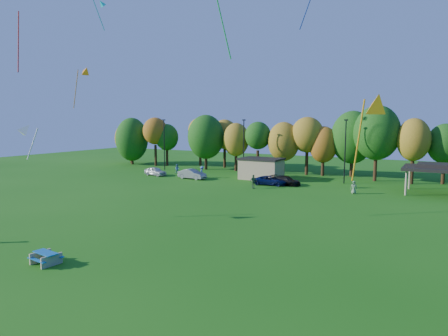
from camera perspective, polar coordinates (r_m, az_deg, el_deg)
The scene contains 18 objects.
ground at distance 24.43m, azimuth -10.21°, elevation -14.91°, with size 160.00×160.00×0.00m, color #19600F.
tree_line at distance 64.90m, azimuth 15.39°, elevation 3.91°, with size 93.57×10.55×11.15m.
lamp_posts at distance 58.91m, azimuth 16.92°, elevation 2.59°, with size 64.50×0.25×9.09m.
utility_building at distance 61.06m, azimuth 5.34°, elevation -0.08°, with size 6.30×4.30×3.25m.
pavilion at distance 54.72m, azimuth 28.52°, elevation -0.02°, with size 8.20×6.20×3.77m.
picnic_table at distance 28.05m, azimuth -24.10°, elevation -11.54°, with size 1.91×1.64×0.76m.
car_a at distance 65.86m, azimuth -9.77°, elevation -0.47°, with size 1.63×4.05×1.38m, color silver.
car_b at distance 61.39m, azimuth -4.58°, elevation -0.87°, with size 1.58×4.53×1.49m, color gray.
car_c at distance 55.82m, azimuth 6.66°, elevation -1.79°, with size 2.12×4.60×1.28m, color #0C1648.
car_d at distance 56.18m, azimuth 8.78°, elevation -1.77°, with size 1.78×4.37×1.27m, color black.
far_person_1 at distance 67.85m, azimuth -6.72°, elevation -0.14°, with size 0.74×0.58×1.53m, color teal.
far_person_2 at distance 51.43m, azimuth 18.05°, elevation -2.64°, with size 0.78×0.51×1.60m, color #6E9365.
far_person_3 at distance 62.35m, azimuth -3.15°, elevation -0.57°, with size 1.20×0.69×1.85m, color #5277B6.
far_person_4 at distance 52.91m, azimuth 4.19°, elevation -1.95°, with size 1.06×0.44×1.81m, color #446C42.
kite_8 at distance 39.49m, azimuth -26.45°, elevation 4.94°, with size 1.56×2.24×3.49m.
kite_10 at distance 59.55m, azimuth -17.11°, elevation 21.50°, with size 1.58×2.52×4.31m.
kite_11 at distance 25.04m, azimuth 20.91°, elevation 8.63°, with size 2.18×3.27×5.51m.
kite_14 at distance 53.97m, azimuth -19.19°, elevation 12.92°, with size 3.22×1.52×5.38m.
Camera 1 is at (14.56, -17.41, 9.03)m, focal length 32.00 mm.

